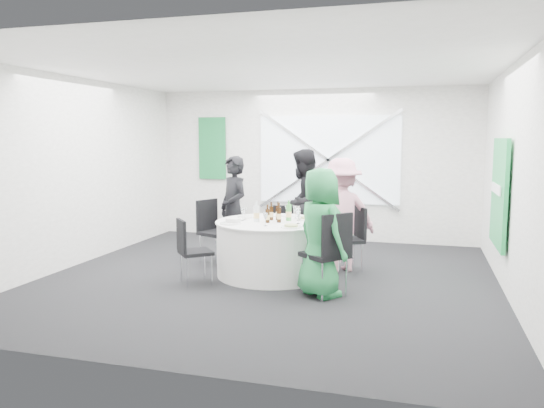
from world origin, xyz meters
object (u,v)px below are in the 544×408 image
(chair_back_left, at_px, (213,226))
(chair_back_right, at_px, (353,234))
(green_water_bottle, at_px, (289,213))
(clear_water_bottle, at_px, (256,214))
(person_man_back, at_px, (303,203))
(person_woman_green, at_px, (320,232))
(banquet_table, at_px, (272,248))
(chair_back, at_px, (282,227))
(person_woman_pink, at_px, (341,215))
(chair_front_right, at_px, (330,248))
(chair_front_left, at_px, (190,247))
(person_man_back_left, at_px, (234,209))

(chair_back_left, relative_size, chair_back_right, 1.04)
(green_water_bottle, distance_m, clear_water_bottle, 0.46)
(person_man_back, xyz_separation_m, person_woman_green, (0.68, -2.05, -0.09))
(banquet_table, xyz_separation_m, chair_back, (-0.18, 1.19, 0.09))
(chair_back, distance_m, clear_water_bottle, 1.36)
(person_man_back, distance_m, green_water_bottle, 1.16)
(chair_back, distance_m, person_woman_green, 2.23)
(person_man_back, height_order, green_water_bottle, person_man_back)
(chair_back, bearing_deg, clear_water_bottle, -99.02)
(chair_back_left, bearing_deg, person_woman_green, -99.27)
(person_man_back, bearing_deg, person_woman_pink, 51.13)
(banquet_table, bearing_deg, chair_back, 98.36)
(person_man_back, relative_size, person_woman_green, 1.11)
(clear_water_bottle, bearing_deg, chair_back, 89.34)
(chair_back, relative_size, chair_front_right, 0.79)
(chair_back_left, relative_size, green_water_bottle, 3.36)
(chair_back_right, height_order, chair_front_left, chair_back_right)
(chair_back_right, distance_m, green_water_bottle, 1.00)
(chair_front_left, distance_m, person_man_back_left, 1.47)
(chair_back, xyz_separation_m, person_man_back_left, (-0.64, -0.50, 0.34))
(chair_back, distance_m, chair_back_right, 1.38)
(banquet_table, relative_size, person_man_back, 0.90)
(person_man_back_left, bearing_deg, clear_water_bottle, -11.71)
(chair_front_right, height_order, person_woman_pink, person_woman_pink)
(person_woman_green, relative_size, clear_water_bottle, 5.47)
(chair_back_left, distance_m, person_woman_pink, 1.98)
(chair_back, relative_size, chair_front_left, 0.95)
(chair_front_right, xyz_separation_m, person_man_back, (-0.80, 2.09, 0.26))
(clear_water_bottle, bearing_deg, person_man_back, 76.29)
(person_woman_pink, bearing_deg, chair_front_left, 4.60)
(chair_front_left, relative_size, person_man_back, 0.50)
(chair_back, bearing_deg, green_water_bottle, -78.75)
(chair_front_right, bearing_deg, banquet_table, -90.00)
(chair_front_right, distance_m, chair_front_left, 1.85)
(green_water_bottle, bearing_deg, banquet_table, -151.25)
(banquet_table, height_order, clear_water_bottle, clear_water_bottle)
(banquet_table, xyz_separation_m, clear_water_bottle, (-0.19, -0.11, 0.49))
(chair_front_right, height_order, person_woman_green, person_woman_green)
(banquet_table, xyz_separation_m, person_man_back_left, (-0.81, 0.69, 0.43))
(person_man_back_left, distance_m, green_water_bottle, 1.17)
(chair_back_right, xyz_separation_m, person_woman_green, (-0.22, -1.33, 0.23))
(chair_back, bearing_deg, person_man_back, 6.04)
(chair_front_right, bearing_deg, chair_front_left, -51.44)
(chair_front_left, bearing_deg, chair_back_right, -95.93)
(clear_water_bottle, bearing_deg, person_woman_pink, 30.87)
(banquet_table, distance_m, green_water_bottle, 0.55)
(banquet_table, height_order, chair_front_right, chair_front_right)
(chair_back_right, bearing_deg, chair_back_left, -116.16)
(chair_front_right, relative_size, person_man_back_left, 0.63)
(banquet_table, relative_size, person_woman_green, 1.00)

